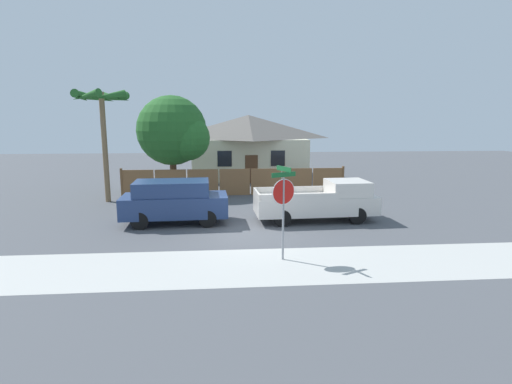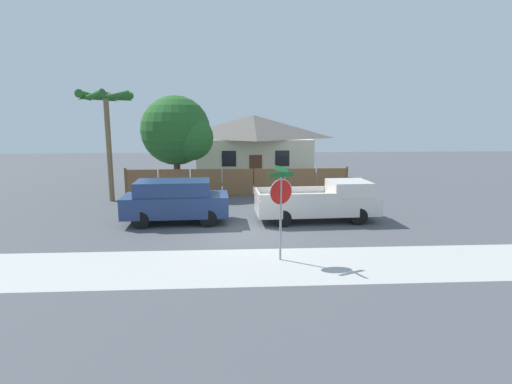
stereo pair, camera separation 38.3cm
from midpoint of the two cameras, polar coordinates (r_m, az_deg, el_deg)
The scene contains 9 objects.
ground_plane at distance 15.93m, azimuth -0.46°, elevation -5.92°, with size 80.00×80.00×0.00m, color #4C4F54.
sidewalk_strip at distance 12.51m, azimuth 0.39°, elevation -10.49°, with size 36.00×3.20×0.01m.
wooden_fence at distance 23.80m, azimuth -2.13°, elevation 1.44°, with size 13.28×0.12×1.68m.
house at distance 31.21m, azimuth -0.02°, elevation 6.69°, with size 9.03×6.75×4.81m.
oak_tree at distance 24.71m, azimuth -10.52°, elevation 8.41°, with size 4.38×4.17×5.90m.
palm_tree at distance 23.12m, azimuth -20.17°, elevation 11.41°, with size 2.93×3.15×5.98m.
red_suv at distance 17.60m, azimuth -10.83°, elevation -1.16°, with size 4.56×2.12×1.87m.
orange_pickup at distance 17.97m, azimuth 9.98°, elevation -1.37°, with size 5.41×2.19×1.78m.
stop_sign at distance 12.53m, azimuth 4.44°, elevation -0.83°, with size 0.81×0.73×3.02m.
Camera 2 is at (-0.57, -15.29, 4.44)m, focal length 28.00 mm.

